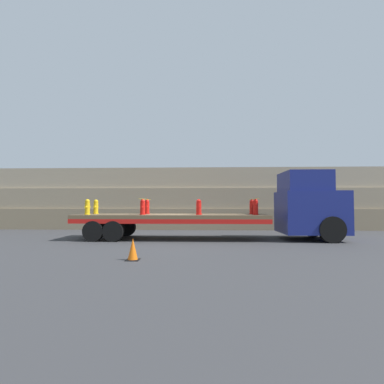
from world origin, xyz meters
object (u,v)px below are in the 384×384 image
Objects in this scene: fire_hydrant_yellow_far_0 at (96,207)px; fire_hydrant_red_near_2 at (199,207)px; fire_hydrant_red_far_2 at (199,207)px; fire_hydrant_red_near_3 at (256,207)px; truck_cab at (311,206)px; fire_hydrant_yellow_near_0 at (87,207)px; fire_hydrant_red_near_1 at (143,207)px; fire_hydrant_red_far_3 at (252,207)px; flatbed_trailer at (160,219)px; fire_hydrant_red_far_1 at (147,207)px; traffic_cone at (133,249)px.

fire_hydrant_yellow_far_0 is 1.00× the size of fire_hydrant_red_near_2.
fire_hydrant_red_near_3 is (2.57, -1.08, 0.00)m from fire_hydrant_red_far_2.
fire_hydrant_yellow_near_0 is at bearing -177.03° from truck_cab.
fire_hydrant_yellow_far_0 is (-10.40, 0.54, -0.07)m from truck_cab.
fire_hydrant_red_near_1 is 1.00× the size of fire_hydrant_red_near_2.
fire_hydrant_yellow_near_0 is 2.57m from fire_hydrant_red_near_1.
fire_hydrant_yellow_far_0 is 2.79m from fire_hydrant_red_near_1.
fire_hydrant_red_near_1 is 1.00× the size of fire_hydrant_red_far_3.
flatbed_trailer is 1.06m from fire_hydrant_red_far_1.
flatbed_trailer is at bearing -37.03° from fire_hydrant_red_far_1.
flatbed_trailer is (-7.11, 0.00, -0.63)m from truck_cab.
flatbed_trailer is 2.02m from fire_hydrant_red_far_2.
fire_hydrant_red_near_1 is at bearing 98.58° from traffic_cone.
fire_hydrant_red_far_3 is (4.43, 0.54, 0.56)m from flatbed_trailer.
fire_hydrant_red_near_1 and fire_hydrant_red_far_2 have the same top height.
fire_hydrant_red_near_3 is (7.72, -1.08, 0.00)m from fire_hydrant_yellow_far_0.
fire_hydrant_red_far_1 is 5.26m from fire_hydrant_red_near_3.
fire_hydrant_red_far_1 is (2.57, 1.08, 0.00)m from fire_hydrant_yellow_near_0.
fire_hydrant_red_far_1 is (-7.82, 0.54, -0.07)m from truck_cab.
fire_hydrant_yellow_near_0 and fire_hydrant_yellow_far_0 have the same top height.
traffic_cone is at bearing -107.32° from fire_hydrant_red_far_2.
fire_hydrant_red_near_1 and fire_hydrant_red_near_2 have the same top height.
fire_hydrant_red_near_1 is at bearing -157.27° from fire_hydrant_red_far_2.
fire_hydrant_red_far_3 is at bearing 0.00° from fire_hydrant_red_far_2.
fire_hydrant_red_near_3 reaches higher than flatbed_trailer.
fire_hydrant_red_far_3 is (7.72, 0.00, 0.00)m from fire_hydrant_yellow_far_0.
fire_hydrant_red_far_2 is (1.86, 0.54, 0.56)m from flatbed_trailer.
fire_hydrant_red_far_2 reaches higher than traffic_cone.
fire_hydrant_yellow_near_0 is 5.98m from traffic_cone.
fire_hydrant_red_far_3 is at bearing 0.00° from fire_hydrant_yellow_far_0.
truck_cab is at bearing 5.87° from fire_hydrant_red_near_2.
fire_hydrant_yellow_far_0 is at bearing 119.19° from traffic_cone.
fire_hydrant_red_near_2 is at bearing -90.00° from fire_hydrant_red_far_2.
fire_hydrant_yellow_near_0 and fire_hydrant_red_far_1 have the same top height.
fire_hydrant_red_far_3 is at bearing 7.95° from fire_hydrant_yellow_near_0.
fire_hydrant_red_near_3 is at bearing -168.60° from truck_cab.
fire_hydrant_red_far_1 is 2.79m from fire_hydrant_red_near_2.
fire_hydrant_red_far_3 is 1.11× the size of traffic_cone.
fire_hydrant_red_near_1 is 1.00× the size of fire_hydrant_red_far_1.
fire_hydrant_yellow_far_0 is at bearing 172.05° from fire_hydrant_red_near_3.
fire_hydrant_red_far_1 is at bearing 0.00° from fire_hydrant_yellow_far_0.
fire_hydrant_red_near_3 is 1.00× the size of fire_hydrant_red_far_3.
fire_hydrant_red_near_2 is at bearing -11.83° from fire_hydrant_yellow_far_0.
truck_cab reaches higher than traffic_cone.
fire_hydrant_red_far_1 is at bearing 22.73° from fire_hydrant_yellow_near_0.
fire_hydrant_red_far_2 is 2.79m from fire_hydrant_red_near_3.
fire_hydrant_yellow_near_0 is 5.26m from fire_hydrant_red_far_2.
fire_hydrant_red_far_1 is (0.00, 1.08, 0.00)m from fire_hydrant_red_near_1.
fire_hydrant_red_far_1 is 1.00× the size of fire_hydrant_red_far_3.
truck_cab is at bearing -5.87° from fire_hydrant_red_far_2.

